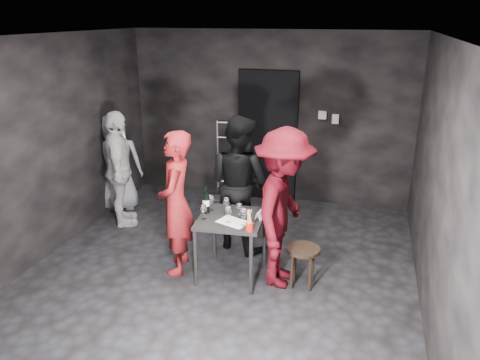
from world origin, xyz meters
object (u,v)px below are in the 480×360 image
(man_maroon, at_px, (284,193))
(bystander_grey, at_px, (117,161))
(bystander_cream, at_px, (118,163))
(wine_bottle, at_px, (206,203))
(server_red, at_px, (176,194))
(woman_black, at_px, (239,172))
(breadstick_cup, at_px, (250,221))
(hand_truck, at_px, (228,184))
(stool, at_px, (303,255))
(tasting_table, at_px, (231,225))

(man_maroon, bearing_deg, bystander_grey, 64.98)
(bystander_cream, xyz_separation_m, wine_bottle, (1.63, -0.91, -0.06))
(wine_bottle, bearing_deg, server_red, -170.50)
(server_red, height_order, woman_black, woman_black)
(man_maroon, xyz_separation_m, wine_bottle, (-0.90, 0.00, -0.21))
(breadstick_cup, bearing_deg, bystander_grey, 145.74)
(bystander_grey, xyz_separation_m, wine_bottle, (1.96, -1.42, 0.09))
(hand_truck, bearing_deg, bystander_cream, -138.58)
(hand_truck, height_order, breadstick_cup, hand_truck)
(stool, relative_size, wine_bottle, 1.45)
(server_red, bearing_deg, hand_truck, 169.26)
(tasting_table, distance_m, woman_black, 0.86)
(stool, xyz_separation_m, woman_black, (-0.96, 0.74, 0.65))
(woman_black, height_order, bystander_grey, woman_black)
(server_red, bearing_deg, breadstick_cup, 60.72)
(tasting_table, relative_size, woman_black, 0.36)
(woman_black, bearing_deg, hand_truck, -45.61)
(bystander_cream, xyz_separation_m, bystander_grey, (-0.33, 0.52, -0.15))
(server_red, xyz_separation_m, bystander_grey, (-1.62, 1.48, -0.19))
(bystander_grey, relative_size, wine_bottle, 4.83)
(hand_truck, height_order, bystander_cream, bystander_cream)
(hand_truck, xyz_separation_m, woman_black, (0.64, -1.61, 0.80))
(tasting_table, xyz_separation_m, breadstick_cup, (0.29, -0.29, 0.21))
(tasting_table, xyz_separation_m, bystander_grey, (-2.27, 1.46, 0.13))
(man_maroon, xyz_separation_m, breadstick_cup, (-0.30, -0.32, -0.22))
(tasting_table, bearing_deg, stool, 1.49)
(bystander_cream, distance_m, wine_bottle, 1.87)
(stool, bearing_deg, wine_bottle, 178.98)
(tasting_table, bearing_deg, woman_black, 99.47)
(server_red, bearing_deg, wine_bottle, 86.07)
(man_maroon, xyz_separation_m, bystander_grey, (-2.86, 1.42, -0.31))
(woman_black, xyz_separation_m, breadstick_cup, (0.42, -1.05, -0.16))
(woman_black, relative_size, bystander_cream, 1.10)
(server_red, height_order, bystander_cream, server_red)
(bystander_grey, height_order, breadstick_cup, bystander_grey)
(tasting_table, relative_size, stool, 1.60)
(woman_black, relative_size, man_maroon, 0.95)
(stool, xyz_separation_m, breadstick_cup, (-0.54, -0.31, 0.48))
(woman_black, height_order, man_maroon, man_maroon)
(server_red, relative_size, wine_bottle, 6.00)
(stool, xyz_separation_m, wine_bottle, (-1.14, 0.02, 0.49))
(stool, height_order, woman_black, woman_black)
(tasting_table, xyz_separation_m, stool, (0.83, 0.02, -0.27))
(hand_truck, xyz_separation_m, bystander_cream, (-1.17, -1.43, 0.70))
(stool, relative_size, bystander_cream, 0.25)
(server_red, distance_m, bystander_cream, 1.61)
(hand_truck, distance_m, stool, 2.85)
(tasting_table, height_order, server_red, server_red)
(bystander_cream, height_order, breadstick_cup, bystander_cream)
(stool, distance_m, man_maroon, 0.75)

